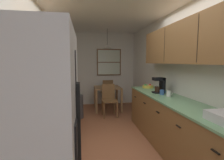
{
  "coord_description": "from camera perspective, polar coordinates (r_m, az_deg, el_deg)",
  "views": [
    {
      "loc": [
        -0.51,
        -2.48,
        1.54
      ],
      "look_at": [
        0.1,
        1.19,
        1.13
      ],
      "focal_mm": 27.17,
      "sensor_mm": 36.0,
      "label": 1
    }
  ],
  "objects": [
    {
      "name": "dish_towel",
      "position": [
        2.36,
        -12.37,
        -20.06
      ],
      "size": [
        0.02,
        0.16,
        0.24
      ],
      "primitive_type": "cube",
      "color": "silver"
    },
    {
      "name": "ground_plane",
      "position": [
        3.84,
        -1.01,
        -17.43
      ],
      "size": [
        12.0,
        12.0,
        0.0
      ],
      "primitive_type": "plane",
      "color": "#995B3D"
    },
    {
      "name": "back_window",
      "position": [
        6.12,
        -1.03,
        5.98
      ],
      "size": [
        0.87,
        0.05,
        0.95
      ],
      "color": "brown"
    },
    {
      "name": "microwave_over_range",
      "position": [
        2.05,
        -26.7,
        7.94
      ],
      "size": [
        0.39,
        0.56,
        0.32
      ],
      "color": "white"
    },
    {
      "name": "refrigerator",
      "position": [
        1.45,
        -27.41,
        -21.61
      ],
      "size": [
        0.76,
        0.8,
        1.76
      ],
      "color": "silver",
      "rests_on": "ground"
    },
    {
      "name": "dining_chair_far",
      "position": [
        6.02,
        -1.63,
        -3.73
      ],
      "size": [
        0.44,
        0.44,
        0.9
      ],
      "color": "brown",
      "rests_on": "ground"
    },
    {
      "name": "dining_table",
      "position": [
        5.4,
        -1.54,
        -3.68
      ],
      "size": [
        0.81,
        0.81,
        0.74
      ],
      "color": "olive",
      "rests_on": "ground"
    },
    {
      "name": "trash_bin",
      "position": [
        4.77,
        -11.49,
        -8.78
      ],
      "size": [
        0.31,
        0.31,
        0.63
      ],
      "primitive_type": "cylinder",
      "color": "#3F3F42",
      "rests_on": "ground"
    },
    {
      "name": "pendant_light",
      "position": [
        5.34,
        -1.58,
        11.21
      ],
      "size": [
        0.28,
        0.28,
        0.6
      ],
      "color": "black"
    },
    {
      "name": "storage_canister",
      "position": [
        2.66,
        -19.94,
        -5.91
      ],
      "size": [
        0.1,
        0.1,
        0.19
      ],
      "color": "red",
      "rests_on": "counter_left"
    },
    {
      "name": "ceiling_slab",
      "position": [
        3.67,
        -1.1,
        22.87
      ],
      "size": [
        4.4,
        9.0,
        0.08
      ],
      "primitive_type": "cube",
      "color": "white"
    },
    {
      "name": "dining_chair_near",
      "position": [
        4.82,
        -1.01,
        -6.23
      ],
      "size": [
        0.42,
        0.42,
        0.9
      ],
      "color": "brown",
      "rests_on": "ground"
    },
    {
      "name": "counter_left",
      "position": [
        3.5,
        -17.36,
        -12.16
      ],
      "size": [
        0.64,
        2.05,
        0.9
      ],
      "color": "brown",
      "rests_on": "ground"
    },
    {
      "name": "wall_back",
      "position": [
        6.15,
        -4.63,
        3.73
      ],
      "size": [
        4.4,
        0.1,
        2.55
      ],
      "primitive_type": "cube",
      "color": "silver",
      "rests_on": "ground"
    },
    {
      "name": "mug_spare",
      "position": [
        3.41,
        16.48,
        -3.99
      ],
      "size": [
        0.12,
        0.08,
        0.1
      ],
      "color": "#335999",
      "rests_on": "counter_right"
    },
    {
      "name": "counter_right",
      "position": [
        3.18,
        20.26,
        -14.17
      ],
      "size": [
        0.64,
        3.17,
        0.9
      ],
      "color": "brown",
      "rests_on": "ground"
    },
    {
      "name": "mug_by_coffeemaker",
      "position": [
        3.29,
        18.56,
        -4.37
      ],
      "size": [
        0.11,
        0.08,
        0.11
      ],
      "color": "white",
      "rests_on": "counter_right"
    },
    {
      "name": "wall_right",
      "position": [
        3.95,
        18.72,
        2.06
      ],
      "size": [
        0.1,
        9.0,
        2.55
      ],
      "primitive_type": "cube",
      "color": "silver",
      "rests_on": "ground"
    },
    {
      "name": "upper_cabinets_left",
      "position": [
        3.32,
        -20.68,
        10.37
      ],
      "size": [
        0.33,
        2.13,
        0.64
      ],
      "color": "brown"
    },
    {
      "name": "stove_range",
      "position": [
        2.28,
        -22.24,
        -22.17
      ],
      "size": [
        0.66,
        0.63,
        1.1
      ],
      "color": "white",
      "rests_on": "ground"
    },
    {
      "name": "wall_left",
      "position": [
        3.59,
        -22.92,
        1.52
      ],
      "size": [
        0.1,
        9.0,
        2.55
      ],
      "primitive_type": "cube",
      "color": "silver",
      "rests_on": "ground"
    },
    {
      "name": "fruit_bowl",
      "position": [
        4.24,
        11.98,
        -2.1
      ],
      "size": [
        0.26,
        0.26,
        0.09
      ],
      "color": "#E5D14C",
      "rests_on": "counter_right"
    },
    {
      "name": "upper_cabinets_right",
      "position": [
        3.04,
        24.08,
        11.42
      ],
      "size": [
        0.33,
        2.85,
        0.68
      ],
      "color": "brown"
    },
    {
      "name": "coffee_maker",
      "position": [
        3.59,
        15.85,
        -1.58
      ],
      "size": [
        0.22,
        0.18,
        0.32
      ],
      "color": "black",
      "rests_on": "counter_right"
    },
    {
      "name": "table_serving_bowl",
      "position": [
        5.47,
        -1.18,
        -1.9
      ],
      "size": [
        0.18,
        0.18,
        0.06
      ],
      "primitive_type": "cylinder",
      "color": "#4C7299",
      "rests_on": "dining_table"
    }
  ]
}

